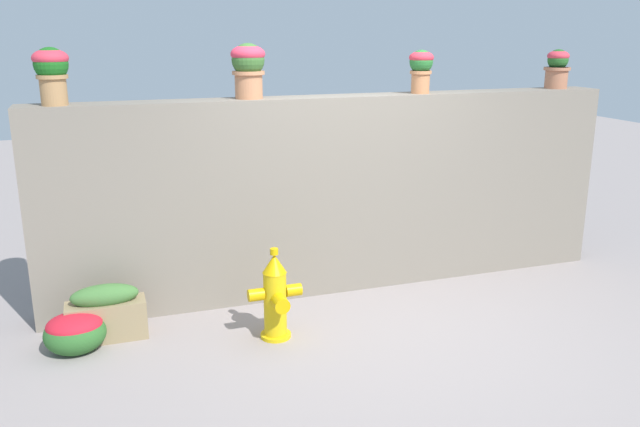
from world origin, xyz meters
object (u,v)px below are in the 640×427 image
potted_plant_1 (248,65)px  planter_box (106,313)px  potted_plant_0 (51,69)px  potted_plant_3 (557,67)px  potted_plant_2 (421,66)px  flower_bush_left (75,331)px  fire_hydrant (275,298)px

potted_plant_1 → planter_box: (-1.33, -0.48, -1.91)m
potted_plant_0 → potted_plant_3: 4.79m
potted_plant_2 → planter_box: size_ratio=0.64×
potted_plant_2 → flower_bush_left: size_ratio=0.85×
fire_hydrant → flower_bush_left: 1.57m
potted_plant_2 → potted_plant_1: bearing=178.7°
fire_hydrant → flower_bush_left: (-1.54, 0.29, -0.18)m
potted_plant_0 → planter_box: 1.97m
potted_plant_3 → potted_plant_1: bearing=-179.7°
potted_plant_0 → planter_box: potted_plant_0 is taller
potted_plant_0 → fire_hydrant: bearing=-29.5°
planter_box → fire_hydrant: bearing=-18.2°
potted_plant_0 → flower_bush_left: size_ratio=0.95×
potted_plant_0 → planter_box: size_ratio=0.72×
potted_plant_0 → fire_hydrant: potted_plant_0 is taller
potted_plant_3 → flower_bush_left: (-4.79, -0.64, -1.90)m
potted_plant_3 → flower_bush_left: size_ratio=0.83×
potted_plant_1 → flower_bush_left: 2.59m
potted_plant_1 → flower_bush_left: potted_plant_1 is taller
potted_plant_1 → potted_plant_3: size_ratio=1.20×
potted_plant_0 → fire_hydrant: 2.50m
potted_plant_3 → planter_box: 4.93m
flower_bush_left → potted_plant_0: bearing=89.6°
potted_plant_0 → potted_plant_3: bearing=0.7°
potted_plant_3 → fire_hydrant: potted_plant_3 is taller
potted_plant_1 → fire_hydrant: size_ratio=0.62×
potted_plant_1 → planter_box: bearing=-160.2°
flower_bush_left → planter_box: size_ratio=0.76×
potted_plant_3 → planter_box: (-4.55, -0.50, -1.84)m
potted_plant_0 → flower_bush_left: bearing=-90.4°
potted_plant_1 → potted_plant_3: bearing=0.3°
potted_plant_2 → fire_hydrant: potted_plant_2 is taller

